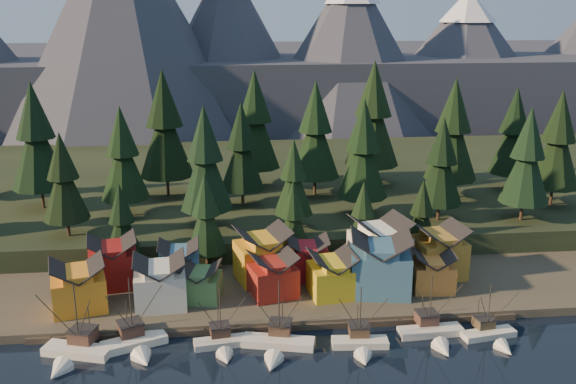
{
  "coord_description": "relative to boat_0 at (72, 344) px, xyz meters",
  "views": [
    {
      "loc": [
        -8.5,
        -78.68,
        50.95
      ],
      "look_at": [
        2.94,
        30.0,
        19.14
      ],
      "focal_mm": 40.0,
      "sensor_mm": 36.0,
      "label": 1
    }
  ],
  "objects": [
    {
      "name": "ground",
      "position": [
        31.56,
        -9.64,
        -2.44
      ],
      "size": [
        500.0,
        500.0,
        0.0
      ],
      "primitive_type": "plane",
      "color": "black",
      "rests_on": "ground"
    },
    {
      "name": "shore_strip",
      "position": [
        31.56,
        30.36,
        -1.69
      ],
      "size": [
        400.0,
        50.0,
        1.5
      ],
      "primitive_type": "cube",
      "color": "#3E3A2D",
      "rests_on": "ground"
    },
    {
      "name": "hillside",
      "position": [
        31.56,
        80.36,
        0.56
      ],
      "size": [
        420.0,
        100.0,
        6.0
      ],
      "primitive_type": "cube",
      "color": "black",
      "rests_on": "ground"
    },
    {
      "name": "dock",
      "position": [
        31.56,
        6.86,
        -1.94
      ],
      "size": [
        80.0,
        4.0,
        1.0
      ],
      "primitive_type": "cube",
      "color": "#40382E",
      "rests_on": "ground"
    },
    {
      "name": "mountain_ridge",
      "position": [
        27.37,
        203.95,
        23.62
      ],
      "size": [
        560.0,
        190.0,
        90.0
      ],
      "color": "#414454",
      "rests_on": "ground"
    },
    {
      "name": "boat_0",
      "position": [
        0.0,
        0.0,
        0.0
      ],
      "size": [
        11.23,
        11.79,
        12.71
      ],
      "rotation": [
        0.0,
        0.0,
        -0.3
      ],
      "color": "silver",
      "rests_on": "ground"
    },
    {
      "name": "boat_1",
      "position": [
        9.01,
        1.73,
        0.0
      ],
      "size": [
        10.73,
        11.31,
        12.52
      ],
      "rotation": [
        0.0,
        0.0,
        0.38
      ],
      "color": "white",
      "rests_on": "ground"
    },
    {
      "name": "boat_2",
      "position": [
        22.23,
        0.63,
        -0.43
      ],
      "size": [
        9.02,
        9.61,
        10.43
      ],
      "rotation": [
        0.0,
        0.0,
        0.14
      ],
      "color": "beige",
      "rests_on": "ground"
    },
    {
      "name": "boat_3",
      "position": [
        30.61,
        -0.67,
        -0.33
      ],
      "size": [
        11.89,
        12.5,
        11.81
      ],
      "rotation": [
        0.0,
        0.0,
        -0.24
      ],
      "color": "silver",
      "rests_on": "ground"
    },
    {
      "name": "boat_4",
      "position": [
        43.48,
        -1.75,
        -0.34
      ],
      "size": [
        9.14,
        9.83,
        10.84
      ],
      "rotation": [
        0.0,
        0.0,
        -0.08
      ],
      "color": "silver",
      "rests_on": "ground"
    },
    {
      "name": "boat_5",
      "position": [
        55.67,
        0.32,
        -0.37
      ],
      "size": [
        10.82,
        11.69,
        11.38
      ],
      "rotation": [
        0.0,
        0.0,
        0.06
      ],
      "color": "beige",
      "rests_on": "ground"
    },
    {
      "name": "boat_6",
      "position": [
        64.78,
        -1.17,
        -0.61
      ],
      "size": [
        9.33,
        9.92,
        9.93
      ],
      "rotation": [
        0.0,
        0.0,
        0.16
      ],
      "color": "silver",
      "rests_on": "ground"
    },
    {
      "name": "house_front_0",
      "position": [
        -1.62,
        13.73,
        3.59
      ],
      "size": [
        10.38,
        10.03,
        8.63
      ],
      "rotation": [
        0.0,
        0.0,
        0.25
      ],
      "color": "orange",
      "rests_on": "shore_strip"
    },
    {
      "name": "house_front_1",
      "position": [
        11.91,
        13.61,
        3.69
      ],
      "size": [
        9.24,
        8.93,
        8.82
      ],
      "rotation": [
        0.0,
        0.0,
        0.09
      ],
      "color": "beige",
      "rests_on": "shore_strip"
    },
    {
      "name": "house_front_2",
      "position": [
        18.67,
        15.28,
        2.49
      ],
      "size": [
        7.77,
        7.82,
        6.53
      ],
      "rotation": [
        0.0,
        0.0,
        -0.18
      ],
      "color": "#4B7B42",
      "rests_on": "shore_strip"
    },
    {
      "name": "house_front_3",
      "position": [
        31.32,
        15.68,
        3.2
      ],
      "size": [
        9.34,
        9.08,
        7.87
      ],
      "rotation": [
        0.0,
        0.0,
        0.25
      ],
      "color": "maroon",
      "rests_on": "shore_strip"
    },
    {
      "name": "house_front_4",
      "position": [
        41.73,
        14.81,
        3.17
      ],
      "size": [
        8.51,
        9.05,
        7.82
      ],
      "rotation": [
        0.0,
        0.0,
        0.12
      ],
      "color": "gold",
      "rests_on": "shore_strip"
    },
    {
      "name": "house_front_5",
      "position": [
        50.41,
        14.97,
        4.79
      ],
      "size": [
        11.83,
        11.06,
        10.91
      ],
      "rotation": [
        0.0,
        0.0,
        -0.17
      ],
      "color": "#335E79",
      "rests_on": "shore_strip"
    },
    {
      "name": "house_front_6",
      "position": [
        60.14,
        15.1,
        2.85
      ],
      "size": [
        7.76,
        7.4,
        7.21
      ],
      "rotation": [
        0.0,
        0.0,
        -0.08
      ],
      "color": "#C67C33",
      "rests_on": "shore_strip"
    },
    {
      "name": "house_back_0",
      "position": [
        2.67,
        22.95,
        3.93
      ],
      "size": [
        9.89,
        9.62,
        9.27
      ],
      "rotation": [
        0.0,
        0.0,
        0.19
      ],
      "color": "maroon",
      "rests_on": "shore_strip"
    },
    {
      "name": "house_back_1",
      "position": [
        14.64,
        21.76,
        3.37
      ],
      "size": [
        7.47,
        7.55,
        8.2
      ],
      "rotation": [
        0.0,
        0.0,
        0.02
      ],
      "color": "#376083",
      "rests_on": "shore_strip"
    },
    {
      "name": "house_back_2",
      "position": [
        30.02,
        22.81,
        4.33
      ],
      "size": [
        11.3,
        10.74,
        10.02
      ],
      "rotation": [
        0.0,
        0.0,
        0.25
      ],
      "color": "gold",
      "rests_on": "shore_strip"
    },
    {
      "name": "house_back_3",
      "position": [
        38.42,
        22.6,
        3.24
      ],
      "size": [
        8.09,
        7.26,
        7.94
      ],
      "rotation": [
        0.0,
        0.0,
        -0.04
      ],
      "color": "maroon",
      "rests_on": "shore_strip"
    },
    {
      "name": "house_back_4",
      "position": [
        52.46,
        23.72,
        4.76
      ],
      "size": [
        11.66,
        11.35,
        10.85
      ],
      "rotation": [
        0.0,
        0.0,
        0.2
      ],
      "color": "white",
      "rests_on": "shore_strip"
    },
    {
      "name": "house_back_5",
      "position": [
        63.28,
        21.23,
        4.28
      ],
      "size": [
        9.81,
        9.9,
        9.94
      ],
      "rotation": [
        0.0,
        0.0,
        0.12
      ],
      "color": "olive",
      "rests_on": "shore_strip"
    },
    {
      "name": "tree_hill_1",
      "position": [
        -18.44,
        58.36,
        19.51
      ],
      "size": [
        12.52,
        12.52,
        29.17
      ],
      "color": "#332319",
      "rests_on": "hillside"
    },
    {
      "name": "tree_hill_2",
      "position": [
        -8.44,
        38.36,
        15.29
      ],
      "size": [
        9.21,
        9.21,
        21.45
      ],
      "color": "#332319",
      "rests_on": "hillside"
    },
    {
      "name": "tree_hill_3",
      "position": [
        1.56,
        50.36,
        17.03
      ],
      "size": [
        10.58,
        10.58,
        24.64
      ],
      "color": "#332319",
      "rests_on": "hillside"
    },
    {
      "name": "tree_hill_4",
      "position": [
        9.56,
        65.36,
        20.41
      ],
      "size": [
        13.23,
        13.23,
        30.82
      ],
      "color": "#332319",
      "rests_on": "hillside"
    },
    {
      "name": "tree_hill_5",
      "position": [
        19.56,
        40.36,
        17.81
      ],
      "size": [
        11.18,
        11.18,
        26.05
      ],
      "color": "#332319",
      "rests_on": "hillside"
    },
    {
      "name": "tree_hill_6",
      "position": [
        27.56,
        55.36,
        16.89
      ],
      "size": [
        10.47,
        10.47,
        24.39
      ],
      "color": "#332319",
      "rests_on": "hillside"
    },
    {
      "name": "tree_hill_7",
      "position": [
        37.56,
        38.36,
        14.01
      ],
      "size": [
        8.21,
        8.21,
        19.13
      ],
      "color": "#332319",
      "rests_on": "hillside"
    },
    {
      "name": "tree_hill_8",
      "position": [
        45.56,
        62.36,
        18.94
      ],
      "size": [
        12.08,
        12.08,
        28.13
      ],
      "color": "#332319",
      "rests_on": "hillside"
    },
    {
      "name": "tree_hill_9",
      "position": [
        53.56,
        45.36,
        17.86
      ],
      "size": [
        11.23,
        11.23,
        26.16
      ],
      "color": "#332319",
      "rests_on": "hillside"
    },
    {
      "name": "tree_hill_10",
      "position": [
        61.56,
        70.36,
        21.11
      ],
      "size": [
        13.78,
        13.78,
        32.1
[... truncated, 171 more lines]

